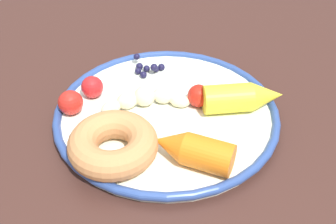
{
  "coord_description": "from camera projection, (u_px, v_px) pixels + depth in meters",
  "views": [
    {
      "loc": [
        0.45,
        0.18,
        1.13
      ],
      "look_at": [
        0.02,
        0.0,
        0.74
      ],
      "focal_mm": 44.9,
      "sensor_mm": 36.0,
      "label": 1
    }
  ],
  "objects": [
    {
      "name": "donut",
      "position": [
        113.0,
        144.0,
        0.52
      ],
      "size": [
        0.16,
        0.16,
        0.04
      ],
      "primitive_type": "torus",
      "rotation": [
        0.0,
        0.0,
        0.85
      ],
      "color": "#C5824D",
      "rests_on": "plate"
    },
    {
      "name": "tomato_mid",
      "position": [
        199.0,
        96.0,
        0.6
      ],
      "size": [
        0.03,
        0.03,
        0.03
      ],
      "primitive_type": "sphere",
      "color": "red",
      "rests_on": "plate"
    },
    {
      "name": "carrot_yellow",
      "position": [
        244.0,
        97.0,
        0.59
      ],
      "size": [
        0.09,
        0.12,
        0.04
      ],
      "color": "yellow",
      "rests_on": "plate"
    },
    {
      "name": "tomato_near",
      "position": [
        92.0,
        87.0,
        0.62
      ],
      "size": [
        0.03,
        0.03,
        0.03
      ],
      "primitive_type": "sphere",
      "color": "red",
      "rests_on": "plate"
    },
    {
      "name": "banana",
      "position": [
        145.0,
        99.0,
        0.6
      ],
      "size": [
        0.08,
        0.12,
        0.03
      ],
      "color": "beige",
      "rests_on": "plate"
    },
    {
      "name": "blueberry_pile",
      "position": [
        147.0,
        68.0,
        0.68
      ],
      "size": [
        0.04,
        0.06,
        0.02
      ],
      "color": "#191638",
      "rests_on": "plate"
    },
    {
      "name": "carrot_orange",
      "position": [
        192.0,
        150.0,
        0.51
      ],
      "size": [
        0.04,
        0.1,
        0.04
      ],
      "color": "orange",
      "rests_on": "plate"
    },
    {
      "name": "tomato_far",
      "position": [
        71.0,
        103.0,
        0.59
      ],
      "size": [
        0.04,
        0.04,
        0.04
      ],
      "primitive_type": "sphere",
      "color": "red",
      "rests_on": "plate"
    },
    {
      "name": "dining_table",
      "position": [
        171.0,
        148.0,
        0.67
      ],
      "size": [
        1.16,
        0.97,
        0.73
      ],
      "color": "#3C221C",
      "rests_on": "ground_plane"
    },
    {
      "name": "plate",
      "position": [
        168.0,
        114.0,
        0.6
      ],
      "size": [
        0.32,
        0.32,
        0.02
      ],
      "color": "white",
      "rests_on": "dining_table"
    }
  ]
}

